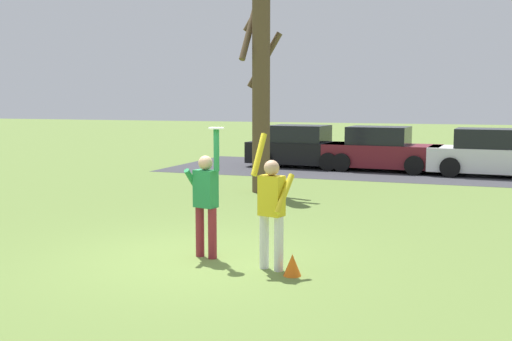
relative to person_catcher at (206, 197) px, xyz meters
name	(u,v)px	position (x,y,z in m)	size (l,w,h in m)	color
ground_plane	(194,259)	(-0.12, -0.20, -0.98)	(120.00, 120.00, 0.00)	olive
person_catcher	(206,197)	(0.00, 0.00, 0.00)	(0.57, 0.48, 2.08)	maroon
person_defender	(272,205)	(1.22, -0.32, 0.00)	(0.61, 0.53, 2.04)	silver
frisbee_disc	(216,128)	(0.22, -0.06, 1.11)	(0.25, 0.25, 0.02)	white
parked_car_black	(302,148)	(-2.20, 13.54, -0.25)	(4.20, 2.22, 1.59)	black
parked_car_maroon	(381,150)	(0.83, 13.35, -0.25)	(4.20, 2.22, 1.59)	maroon
parked_car_white	(492,154)	(4.54, 12.96, -0.25)	(4.20, 2.22, 1.59)	white
parking_strip	(390,171)	(1.16, 13.35, -0.98)	(16.16, 6.40, 0.01)	#38383D
bare_tree_tall	(261,79)	(-1.55, 6.99, 2.12)	(1.11, 1.07, 6.00)	brown
field_cone_orange	(292,265)	(1.61, -0.52, -0.82)	(0.26, 0.26, 0.32)	orange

